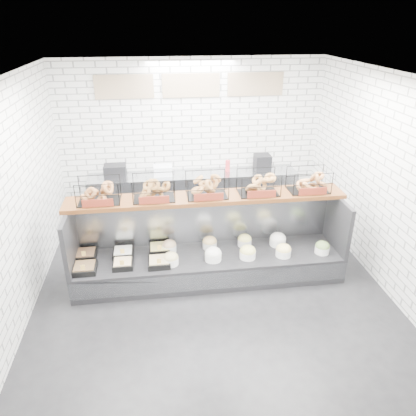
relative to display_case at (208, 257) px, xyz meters
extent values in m
plane|color=black|center=(0.01, -0.34, -0.33)|extent=(5.50, 5.50, 0.00)
cube|color=white|center=(0.01, 2.41, 1.17)|extent=(5.00, 0.02, 3.00)
cube|color=white|center=(-2.49, -0.34, 1.17)|extent=(0.02, 5.50, 3.00)
cube|color=white|center=(2.51, -0.34, 1.17)|extent=(0.02, 5.50, 3.00)
cube|color=white|center=(0.01, -0.34, 2.67)|extent=(5.00, 5.50, 0.02)
cube|color=tan|center=(-1.19, 2.38, 2.17)|extent=(1.05, 0.03, 0.42)
cube|color=tan|center=(0.01, 2.38, 2.17)|extent=(1.05, 0.03, 0.42)
cube|color=tan|center=(1.21, 2.38, 2.17)|extent=(1.05, 0.03, 0.42)
cube|color=black|center=(0.01, -0.04, -0.13)|extent=(4.00, 0.90, 0.40)
cube|color=#93969B|center=(0.01, -0.48, -0.11)|extent=(4.00, 0.03, 0.28)
cube|color=#93969B|center=(0.01, 0.37, 0.47)|extent=(4.00, 0.08, 0.80)
cube|color=black|center=(-1.96, -0.04, 0.47)|extent=(0.06, 0.90, 0.80)
cube|color=black|center=(1.98, -0.04, 0.47)|extent=(0.06, 0.90, 0.80)
cube|color=black|center=(-1.78, -0.25, 0.11)|extent=(0.33, 0.33, 0.08)
cube|color=brown|center=(-1.78, -0.25, 0.15)|extent=(0.28, 0.28, 0.04)
cube|color=#FFC858|center=(-1.78, -0.37, 0.20)|extent=(0.06, 0.01, 0.08)
cube|color=black|center=(-1.81, 0.11, 0.11)|extent=(0.32, 0.32, 0.08)
cube|color=brown|center=(-1.81, 0.11, 0.15)|extent=(0.27, 0.27, 0.04)
cube|color=#FFC858|center=(-1.81, 0.00, 0.20)|extent=(0.06, 0.01, 0.08)
cube|color=black|center=(-1.25, -0.22, 0.11)|extent=(0.28, 0.28, 0.08)
cube|color=#D2B281|center=(-1.25, -0.22, 0.15)|extent=(0.24, 0.24, 0.04)
cube|color=#FFC858|center=(-1.25, -0.32, 0.20)|extent=(0.06, 0.01, 0.08)
cube|color=black|center=(-1.26, 0.10, 0.11)|extent=(0.30, 0.30, 0.08)
cube|color=white|center=(-1.26, 0.10, 0.15)|extent=(0.26, 0.26, 0.04)
cube|color=#FFC858|center=(-1.26, -0.01, 0.20)|extent=(0.06, 0.01, 0.08)
cube|color=black|center=(-0.74, -0.23, 0.11)|extent=(0.32, 0.32, 0.08)
cube|color=tan|center=(-0.74, -0.23, 0.15)|extent=(0.27, 0.27, 0.04)
cube|color=#FFC858|center=(-0.74, -0.35, 0.20)|extent=(0.06, 0.01, 0.08)
cube|color=black|center=(-0.72, 0.14, 0.11)|extent=(0.31, 0.31, 0.08)
cube|color=#D6CE6D|center=(-0.72, 0.14, 0.15)|extent=(0.26, 0.26, 0.04)
cube|color=#FFC858|center=(-0.72, 0.03, 0.20)|extent=(0.06, 0.01, 0.08)
cylinder|color=white|center=(-0.57, -0.24, 0.13)|extent=(0.22, 0.22, 0.11)
ellipsoid|color=tan|center=(-0.57, -0.24, 0.19)|extent=(0.22, 0.22, 0.15)
cylinder|color=white|center=(-0.57, 0.12, 0.13)|extent=(0.21, 0.21, 0.11)
ellipsoid|color=tan|center=(-0.57, 0.12, 0.19)|extent=(0.21, 0.21, 0.15)
cylinder|color=white|center=(0.05, -0.21, 0.13)|extent=(0.25, 0.25, 0.11)
ellipsoid|color=silver|center=(0.05, -0.21, 0.19)|extent=(0.24, 0.24, 0.17)
cylinder|color=white|center=(0.05, 0.14, 0.13)|extent=(0.22, 0.22, 0.11)
ellipsoid|color=tan|center=(0.05, 0.14, 0.19)|extent=(0.22, 0.22, 0.15)
cylinder|color=white|center=(0.57, -0.21, 0.13)|extent=(0.24, 0.24, 0.11)
ellipsoid|color=#CFC66A|center=(0.57, -0.21, 0.19)|extent=(0.24, 0.24, 0.17)
cylinder|color=white|center=(0.60, 0.14, 0.13)|extent=(0.22, 0.22, 0.11)
ellipsoid|color=#F4ED7C|center=(0.60, 0.14, 0.19)|extent=(0.21, 0.21, 0.15)
cylinder|color=white|center=(1.10, -0.24, 0.13)|extent=(0.23, 0.23, 0.11)
ellipsoid|color=#EDD279|center=(1.10, -0.24, 0.19)|extent=(0.22, 0.22, 0.16)
cylinder|color=white|center=(1.11, 0.09, 0.13)|extent=(0.25, 0.25, 0.11)
ellipsoid|color=white|center=(1.11, 0.09, 0.19)|extent=(0.25, 0.25, 0.17)
cylinder|color=white|center=(1.71, -0.23, 0.13)|extent=(0.22, 0.22, 0.11)
ellipsoid|color=olive|center=(1.71, -0.23, 0.19)|extent=(0.21, 0.21, 0.15)
cube|color=#45230E|center=(0.01, 0.18, 0.90)|extent=(4.10, 0.50, 0.06)
cube|color=black|center=(-1.52, 0.18, 1.10)|extent=(0.60, 0.38, 0.34)
cube|color=maroon|center=(-1.52, -0.02, 1.00)|extent=(0.42, 0.02, 0.11)
cube|color=black|center=(-0.76, 0.18, 1.10)|extent=(0.60, 0.38, 0.34)
cube|color=maroon|center=(-0.76, -0.02, 1.00)|extent=(0.42, 0.02, 0.11)
cube|color=black|center=(0.01, 0.18, 1.10)|extent=(0.60, 0.38, 0.34)
cube|color=maroon|center=(0.01, -0.02, 1.00)|extent=(0.42, 0.02, 0.11)
cube|color=black|center=(0.78, 0.18, 1.10)|extent=(0.60, 0.38, 0.34)
cube|color=maroon|center=(0.78, -0.02, 1.00)|extent=(0.42, 0.02, 0.11)
cube|color=black|center=(1.54, 0.18, 1.10)|extent=(0.60, 0.38, 0.34)
cube|color=maroon|center=(1.54, -0.02, 1.00)|extent=(0.42, 0.02, 0.11)
cube|color=#93969B|center=(0.01, 2.09, 0.12)|extent=(4.00, 0.60, 0.90)
cube|color=black|center=(-1.47, 2.10, 0.69)|extent=(0.40, 0.30, 0.24)
cube|color=silver|center=(-0.58, 2.10, 0.66)|extent=(0.35, 0.28, 0.18)
cylinder|color=red|center=(0.68, 2.14, 0.68)|extent=(0.09, 0.09, 0.22)
cube|color=black|center=(1.37, 2.14, 0.72)|extent=(0.30, 0.30, 0.30)
camera|label=1|loc=(-0.70, -5.21, 3.31)|focal=35.00mm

